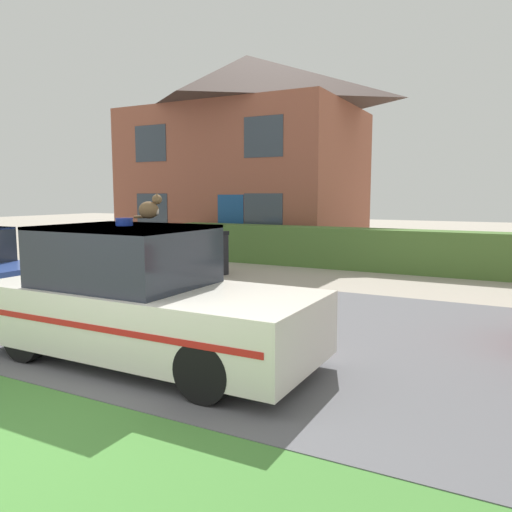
{
  "coord_description": "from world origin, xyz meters",
  "views": [
    {
      "loc": [
        3.74,
        -2.44,
        2.1
      ],
      "look_at": [
        -0.22,
        5.08,
        1.05
      ],
      "focal_mm": 35.0,
      "sensor_mm": 36.0,
      "label": 1
    }
  ],
  "objects": [
    {
      "name": "house_left",
      "position": [
        -5.94,
        15.14,
        3.81
      ],
      "size": [
        8.76,
        6.44,
        7.46
      ],
      "color": "#93513D",
      "rests_on": "ground"
    },
    {
      "name": "cat",
      "position": [
        -0.26,
        2.38,
        1.93
      ],
      "size": [
        0.36,
        0.28,
        0.31
      ],
      "rotation": [
        0.0,
        0.0,
        0.66
      ],
      "color": "brown",
      "rests_on": "police_car"
    },
    {
      "name": "garden_hedge",
      "position": [
        -0.32,
        11.31,
        0.58
      ],
      "size": [
        11.64,
        0.89,
        1.16
      ],
      "primitive_type": "cube",
      "color": "#4C7233",
      "rests_on": "ground"
    },
    {
      "name": "lawn_verge",
      "position": [
        0.0,
        0.24,
        0.0
      ],
      "size": [
        28.0,
        1.75,
        0.01
      ],
      "primitive_type": "cube",
      "color": "#478438",
      "rests_on": "ground"
    },
    {
      "name": "wheelie_bin",
      "position": [
        -3.34,
        8.53,
        0.58
      ],
      "size": [
        0.77,
        0.79,
        1.15
      ],
      "rotation": [
        0.0,
        0.0,
        -0.3
      ],
      "color": "black",
      "rests_on": "ground"
    },
    {
      "name": "police_car",
      "position": [
        -0.42,
        2.36,
        0.78
      ],
      "size": [
        4.37,
        1.78,
        1.79
      ],
      "rotation": [
        0.0,
        0.0,
        -0.0
      ],
      "color": "black",
      "rests_on": "road_strip"
    },
    {
      "name": "road_strip",
      "position": [
        0.0,
        4.46,
        0.01
      ],
      "size": [
        28.0,
        6.69,
        0.01
      ],
      "primitive_type": "cube",
      "color": "#5B5B60",
      "rests_on": "ground"
    }
  ]
}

